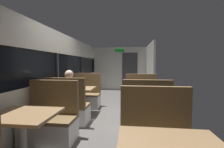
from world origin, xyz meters
The scene contains 14 objects.
ground_plane centered at (0.00, 0.00, -0.01)m, with size 3.30×9.20×0.02m, color #514F4C.
carriage_window_panel_left centered at (-1.45, 0.00, 1.11)m, with size 0.09×8.48×2.30m.
carriage_end_bulkhead centered at (0.06, 4.19, 1.14)m, with size 2.90×0.11×2.30m.
carriage_aisle_panel_right centered at (1.45, 3.00, 1.15)m, with size 0.08×2.40×2.30m, color beige.
dining_table_near_window centered at (-0.89, -2.09, 0.64)m, with size 0.90×0.70×0.74m.
bench_near_window_facing_entry centered at (-0.89, -1.39, 0.33)m, with size 0.95×0.50×1.10m.
dining_table_mid_window centered at (-0.89, 0.11, 0.64)m, with size 0.90×0.70×0.74m.
bench_mid_window_facing_end centered at (-0.89, -0.59, 0.33)m, with size 0.95×0.50×1.10m.
bench_mid_window_facing_entry centered at (-0.89, 0.81, 0.33)m, with size 0.95×0.50×1.10m.
bench_front_aisle_facing_entry centered at (0.89, -1.99, 0.33)m, with size 0.95×0.50×1.10m.
dining_table_rear_aisle centered at (0.89, -0.09, 0.64)m, with size 0.90×0.70×0.74m.
bench_rear_aisle_facing_end centered at (0.89, -0.79, 0.33)m, with size 0.95×0.50×1.10m.
bench_rear_aisle_facing_entry centered at (0.89, 0.61, 0.33)m, with size 0.95×0.50×1.10m.
seated_passenger centered at (-0.89, -0.52, 0.54)m, with size 0.47×0.55×1.26m.
Camera 1 is at (0.54, -3.93, 1.41)m, focal length 24.20 mm.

